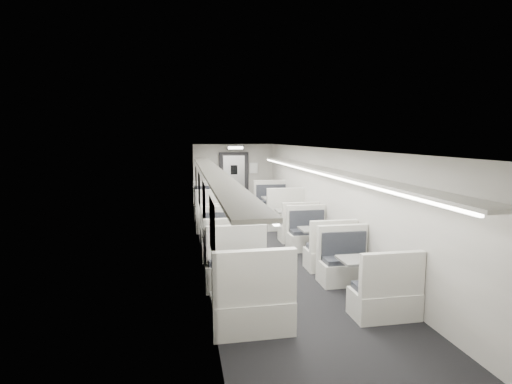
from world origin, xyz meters
name	(u,v)px	position (x,y,z in m)	size (l,w,h in m)	color
room	(267,201)	(0.00, 0.00, 1.20)	(3.24, 12.24, 2.64)	black
booth_left_a	(213,212)	(-1.00, 3.12, 0.41)	(1.13, 2.29, 1.23)	silver
booth_left_b	(218,224)	(-1.00, 1.54, 0.36)	(0.99, 2.00, 1.07)	silver
booth_left_c	(230,252)	(-1.00, -1.16, 0.38)	(1.06, 2.14, 1.15)	silver
booth_left_d	(243,281)	(-1.00, -2.89, 0.40)	(1.11, 2.25, 1.21)	silver
booth_right_a	(278,210)	(1.00, 3.07, 0.41)	(1.13, 2.29, 1.22)	silver
booth_right_b	(291,222)	(1.00, 1.52, 0.35)	(0.95, 1.94, 1.04)	silver
booth_right_c	(318,243)	(1.00, -0.71, 0.35)	(0.96, 1.95, 1.04)	silver
booth_right_d	(363,278)	(1.00, -2.95, 0.35)	(0.96, 1.95, 1.04)	silver
passenger	(217,201)	(-0.87, 3.27, 0.71)	(0.52, 0.34, 1.42)	black
window_a	(196,180)	(-1.49, 3.40, 1.35)	(0.02, 1.18, 0.84)	black
window_b	(199,189)	(-1.49, 1.20, 1.35)	(0.02, 1.18, 0.84)	black
window_c	(204,204)	(-1.49, -1.00, 1.35)	(0.02, 1.18, 0.84)	black
window_d	(212,228)	(-1.49, -3.20, 1.35)	(0.02, 1.18, 0.84)	black
luggage_rack_left	(213,172)	(-1.24, -0.30, 1.92)	(0.46, 10.40, 0.09)	silver
luggage_rack_right	(324,170)	(1.24, -0.30, 1.92)	(0.46, 10.40, 0.09)	silver
vestibule_door	(234,181)	(0.00, 5.93, 1.04)	(1.10, 0.13, 2.10)	black
exit_sign	(235,148)	(0.00, 5.44, 2.28)	(0.62, 0.12, 0.16)	black
wall_notice	(254,168)	(0.75, 5.92, 1.50)	(0.32, 0.02, 0.40)	white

